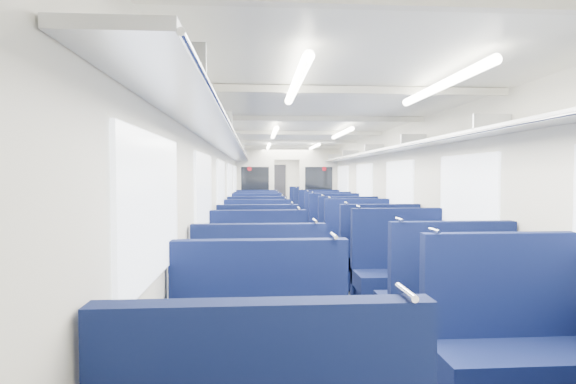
{
  "coord_description": "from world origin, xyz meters",
  "views": [
    {
      "loc": [
        -0.85,
        -9.89,
        1.59
      ],
      "look_at": [
        -0.02,
        1.95,
        1.14
      ],
      "focal_mm": 28.48,
      "sensor_mm": 36.0,
      "label": 1
    }
  ],
  "objects_px": {
    "bulkhead": "(287,188)",
    "seat_12": "(257,239)",
    "seat_7": "(400,278)",
    "seat_16": "(257,225)",
    "seat_18": "(257,221)",
    "seat_23": "(306,211)",
    "seat_11": "(359,249)",
    "seat_13": "(346,239)",
    "seat_22": "(257,211)",
    "seat_15": "(335,232)",
    "seat_2": "(260,380)",
    "seat_21": "(310,214)",
    "seat_6": "(258,284)",
    "seat_19": "(320,221)",
    "seat_3": "(510,357)",
    "seat_4": "(259,316)",
    "seat_10": "(257,250)",
    "seat_5": "(444,310)",
    "seat_20": "(257,214)",
    "end_door": "(277,189)",
    "seat_14": "(257,231)",
    "seat_8": "(258,263)",
    "seat_9": "(376,261)"
  },
  "relations": [
    {
      "from": "seat_5",
      "to": "seat_22",
      "type": "distance_m",
      "value": 11.41
    },
    {
      "from": "seat_11",
      "to": "seat_20",
      "type": "bearing_deg",
      "value": 103.75
    },
    {
      "from": "seat_23",
      "to": "seat_6",
      "type": "bearing_deg",
      "value": -99.22
    },
    {
      "from": "seat_18",
      "to": "seat_20",
      "type": "height_order",
      "value": "same"
    },
    {
      "from": "seat_3",
      "to": "seat_19",
      "type": "relative_size",
      "value": 1.0
    },
    {
      "from": "seat_8",
      "to": "bulkhead",
      "type": "bearing_deg",
      "value": 82.46
    },
    {
      "from": "bulkhead",
      "to": "seat_12",
      "type": "relative_size",
      "value": 2.3
    },
    {
      "from": "seat_15",
      "to": "seat_23",
      "type": "height_order",
      "value": "same"
    },
    {
      "from": "seat_12",
      "to": "seat_19",
      "type": "distance_m",
      "value": 3.75
    },
    {
      "from": "seat_11",
      "to": "seat_13",
      "type": "relative_size",
      "value": 1.0
    },
    {
      "from": "seat_10",
      "to": "seat_23",
      "type": "height_order",
      "value": "same"
    },
    {
      "from": "seat_9",
      "to": "seat_13",
      "type": "distance_m",
      "value": 2.16
    },
    {
      "from": "seat_3",
      "to": "seat_5",
      "type": "distance_m",
      "value": 1.07
    },
    {
      "from": "seat_2",
      "to": "seat_8",
      "type": "height_order",
      "value": "same"
    },
    {
      "from": "end_door",
      "to": "seat_19",
      "type": "distance_m",
      "value": 7.02
    },
    {
      "from": "seat_3",
      "to": "seat_4",
      "type": "bearing_deg",
      "value": 149.04
    },
    {
      "from": "seat_13",
      "to": "seat_16",
      "type": "height_order",
      "value": "same"
    },
    {
      "from": "seat_7",
      "to": "seat_12",
      "type": "height_order",
      "value": "same"
    },
    {
      "from": "seat_6",
      "to": "seat_4",
      "type": "bearing_deg",
      "value": -90.0
    },
    {
      "from": "seat_14",
      "to": "seat_16",
      "type": "xyz_separation_m",
      "value": [
        0.0,
        1.16,
        0.0
      ]
    },
    {
      "from": "seat_6",
      "to": "seat_13",
      "type": "xyz_separation_m",
      "value": [
        1.66,
        3.39,
        0.0
      ]
    },
    {
      "from": "seat_11",
      "to": "seat_19",
      "type": "distance_m",
      "value": 4.55
    },
    {
      "from": "seat_5",
      "to": "seat_12",
      "type": "height_order",
      "value": "same"
    },
    {
      "from": "seat_3",
      "to": "seat_15",
      "type": "height_order",
      "value": "same"
    },
    {
      "from": "seat_18",
      "to": "seat_5",
      "type": "bearing_deg",
      "value": -78.16
    },
    {
      "from": "bulkhead",
      "to": "seat_11",
      "type": "xyz_separation_m",
      "value": [
        0.83,
        -5.18,
        -0.86
      ]
    },
    {
      "from": "seat_16",
      "to": "seat_22",
      "type": "relative_size",
      "value": 1.0
    },
    {
      "from": "seat_2",
      "to": "seat_22",
      "type": "distance_m",
      "value": 12.57
    },
    {
      "from": "seat_7",
      "to": "seat_16",
      "type": "bearing_deg",
      "value": 106.15
    },
    {
      "from": "seat_7",
      "to": "seat_11",
      "type": "relative_size",
      "value": 1.0
    },
    {
      "from": "seat_10",
      "to": "seat_11",
      "type": "bearing_deg",
      "value": 2.59
    },
    {
      "from": "seat_4",
      "to": "seat_8",
      "type": "relative_size",
      "value": 1.0
    },
    {
      "from": "seat_6",
      "to": "seat_10",
      "type": "height_order",
      "value": "same"
    },
    {
      "from": "seat_5",
      "to": "seat_20",
      "type": "xyz_separation_m",
      "value": [
        -1.66,
        10.18,
        0.0
      ]
    },
    {
      "from": "seat_10",
      "to": "seat_20",
      "type": "bearing_deg",
      "value": 90.0
    },
    {
      "from": "seat_2",
      "to": "seat_23",
      "type": "xyz_separation_m",
      "value": [
        1.66,
        12.58,
        0.0
      ]
    },
    {
      "from": "seat_2",
      "to": "seat_18",
      "type": "height_order",
      "value": "same"
    },
    {
      "from": "seat_12",
      "to": "seat_13",
      "type": "bearing_deg",
      "value": -4.71
    },
    {
      "from": "seat_8",
      "to": "seat_21",
      "type": "bearing_deg",
      "value": 77.9
    },
    {
      "from": "seat_13",
      "to": "seat_14",
      "type": "bearing_deg",
      "value": 140.61
    },
    {
      "from": "seat_18",
      "to": "seat_15",
      "type": "bearing_deg",
      "value": -53.97
    },
    {
      "from": "seat_18",
      "to": "seat_23",
      "type": "height_order",
      "value": "same"
    },
    {
      "from": "seat_2",
      "to": "seat_10",
      "type": "distance_m",
      "value": 4.61
    },
    {
      "from": "seat_13",
      "to": "seat_4",
      "type": "bearing_deg",
      "value": -110.14
    },
    {
      "from": "seat_12",
      "to": "seat_22",
      "type": "relative_size",
      "value": 1.0
    },
    {
      "from": "seat_6",
      "to": "seat_8",
      "type": "relative_size",
      "value": 1.0
    },
    {
      "from": "seat_2",
      "to": "seat_21",
      "type": "relative_size",
      "value": 1.0
    },
    {
      "from": "seat_6",
      "to": "seat_15",
      "type": "distance_m",
      "value": 4.86
    },
    {
      "from": "seat_8",
      "to": "seat_9",
      "type": "height_order",
      "value": "same"
    },
    {
      "from": "seat_5",
      "to": "seat_13",
      "type": "xyz_separation_m",
      "value": [
        0.0,
        4.45,
        0.0
      ]
    }
  ]
}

